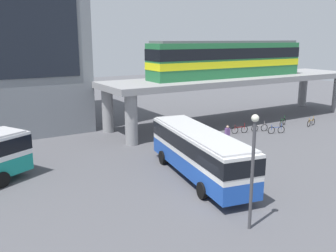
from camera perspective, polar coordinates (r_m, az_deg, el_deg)
ground_plane at (r=29.92m, az=-5.01°, el=-4.52°), size 120.00×120.00×0.00m
elevated_platform at (r=42.29m, az=10.50°, el=6.57°), size 31.05×6.89×5.01m
train at (r=41.16m, az=9.19°, el=10.11°), size 18.71×2.96×3.84m
bus_main at (r=24.67m, az=4.73°, el=-3.55°), size 4.49×11.32×3.22m
bicycle_red at (r=37.32m, az=10.86°, el=-0.55°), size 1.76×0.47×1.04m
bicycle_blue at (r=38.09m, az=16.18°, el=-0.56°), size 1.72×0.63×1.04m
bicycle_orange at (r=42.53m, az=20.97°, el=0.49°), size 1.75×0.49×1.04m
bicycle_brown at (r=33.99m, az=6.13°, el=-1.74°), size 1.78×0.27×1.04m
bicycle_green at (r=41.76m, az=17.08°, el=0.56°), size 1.66×0.78×1.04m
bicycle_silver at (r=38.48m, az=13.78°, el=-0.28°), size 1.74×0.55×1.04m
pedestrian_waiting_near_stop at (r=32.95m, az=9.02°, el=-1.49°), size 0.41×0.32×1.74m
lamp_post at (r=18.09m, az=12.80°, el=-5.42°), size 0.36×0.36×5.71m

